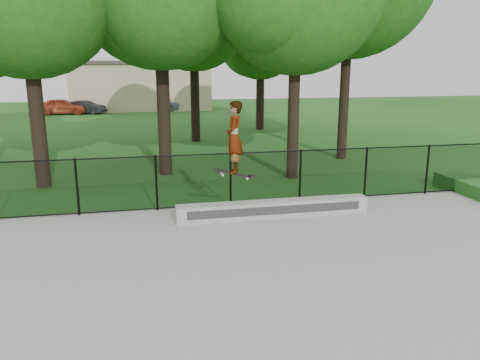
{
  "coord_description": "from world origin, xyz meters",
  "views": [
    {
      "loc": [
        -2.36,
        -6.28,
        3.8
      ],
      "look_at": [
        -0.1,
        4.2,
        1.2
      ],
      "focal_mm": 35.0,
      "sensor_mm": 36.0,
      "label": 1
    }
  ],
  "objects_px": {
    "car_a": "(62,106)",
    "skater_airborne": "(234,139)",
    "car_b": "(85,107)",
    "car_c": "(182,104)",
    "grind_ledge": "(274,209)"
  },
  "relations": [
    {
      "from": "car_a",
      "to": "skater_airborne",
      "type": "height_order",
      "value": "skater_airborne"
    },
    {
      "from": "car_a",
      "to": "skater_airborne",
      "type": "distance_m",
      "value": 30.97
    },
    {
      "from": "skater_airborne",
      "to": "car_b",
      "type": "bearing_deg",
      "value": 102.22
    },
    {
      "from": "car_b",
      "to": "car_c",
      "type": "bearing_deg",
      "value": -58.26
    },
    {
      "from": "grind_ledge",
      "to": "skater_airborne",
      "type": "bearing_deg",
      "value": -172.34
    },
    {
      "from": "grind_ledge",
      "to": "car_a",
      "type": "height_order",
      "value": "car_a"
    },
    {
      "from": "car_a",
      "to": "car_b",
      "type": "bearing_deg",
      "value": -83.95
    },
    {
      "from": "grind_ledge",
      "to": "car_c",
      "type": "xyz_separation_m",
      "value": [
        0.53,
        31.14,
        0.35
      ]
    },
    {
      "from": "car_c",
      "to": "skater_airborne",
      "type": "height_order",
      "value": "skater_airborne"
    },
    {
      "from": "grind_ledge",
      "to": "skater_airborne",
      "type": "xyz_separation_m",
      "value": [
        -1.06,
        -0.14,
        1.86
      ]
    },
    {
      "from": "grind_ledge",
      "to": "car_a",
      "type": "distance_m",
      "value": 31.1
    },
    {
      "from": "grind_ledge",
      "to": "car_b",
      "type": "distance_m",
      "value": 30.79
    },
    {
      "from": "grind_ledge",
      "to": "car_c",
      "type": "height_order",
      "value": "car_c"
    },
    {
      "from": "grind_ledge",
      "to": "car_b",
      "type": "relative_size",
      "value": 1.66
    },
    {
      "from": "car_c",
      "to": "grind_ledge",
      "type": "bearing_deg",
      "value": 171.01
    }
  ]
}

